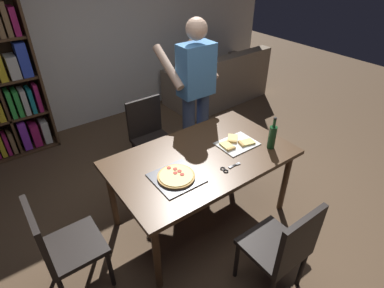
% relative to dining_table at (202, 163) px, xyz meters
% --- Properties ---
extents(ground_plane, '(12.00, 12.00, 0.00)m').
position_rel_dining_table_xyz_m(ground_plane, '(0.00, 0.00, -0.68)').
color(ground_plane, brown).
extents(back_wall, '(6.40, 0.10, 2.80)m').
position_rel_dining_table_xyz_m(back_wall, '(0.00, 2.60, 0.72)').
color(back_wall, silver).
rests_on(back_wall, ground_plane).
extents(dining_table, '(1.63, 0.97, 0.75)m').
position_rel_dining_table_xyz_m(dining_table, '(0.00, 0.00, 0.00)').
color(dining_table, '#4C331E').
rests_on(dining_table, ground_plane).
extents(chair_near_camera, '(0.42, 0.42, 0.90)m').
position_rel_dining_table_xyz_m(chair_near_camera, '(-0.00, -0.97, -0.17)').
color(chair_near_camera, black).
rests_on(chair_near_camera, ground_plane).
extents(chair_far_side, '(0.42, 0.42, 0.90)m').
position_rel_dining_table_xyz_m(chair_far_side, '(0.00, 0.97, -0.17)').
color(chair_far_side, black).
rests_on(chair_far_side, ground_plane).
extents(chair_left_end, '(0.42, 0.42, 0.90)m').
position_rel_dining_table_xyz_m(chair_left_end, '(-1.30, 0.00, -0.17)').
color(chair_left_end, black).
rests_on(chair_left_end, ground_plane).
extents(couch, '(1.73, 0.92, 0.85)m').
position_rel_dining_table_xyz_m(couch, '(1.90, 1.99, -0.37)').
color(couch, gray).
rests_on(couch, ground_plane).
extents(person_serving_pizza, '(0.55, 0.54, 1.75)m').
position_rel_dining_table_xyz_m(person_serving_pizza, '(0.48, 0.75, 0.32)').
color(person_serving_pizza, '#38476B').
rests_on(person_serving_pizza, ground_plane).
extents(pepperoni_pizza_on_tray, '(0.37, 0.37, 0.04)m').
position_rel_dining_table_xyz_m(pepperoni_pizza_on_tray, '(-0.36, -0.12, 0.09)').
color(pepperoni_pizza_on_tray, '#2D2D33').
rests_on(pepperoni_pizza_on_tray, dining_table).
extents(pizza_slices_on_towel, '(0.36, 0.30, 0.03)m').
position_rel_dining_table_xyz_m(pizza_slices_on_towel, '(0.38, -0.04, 0.08)').
color(pizza_slices_on_towel, white).
rests_on(pizza_slices_on_towel, dining_table).
extents(wine_bottle, '(0.07, 0.07, 0.32)m').
position_rel_dining_table_xyz_m(wine_bottle, '(0.60, -0.27, 0.19)').
color(wine_bottle, '#194723').
rests_on(wine_bottle, dining_table).
extents(kitchen_scissors, '(0.19, 0.09, 0.01)m').
position_rel_dining_table_xyz_m(kitchen_scissors, '(0.07, -0.27, 0.08)').
color(kitchen_scissors, silver).
rests_on(kitchen_scissors, dining_table).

